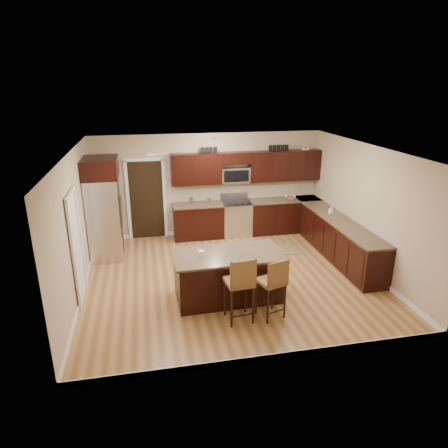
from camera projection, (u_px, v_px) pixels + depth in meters
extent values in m
plane|color=#A37240|center=(231.00, 277.00, 8.50)|extent=(6.00, 6.00, 0.00)
plane|color=silver|center=(231.00, 150.00, 7.59)|extent=(6.00, 6.00, 0.00)
plane|color=tan|center=(209.00, 185.00, 10.58)|extent=(6.00, 0.00, 6.00)
plane|color=tan|center=(75.00, 227.00, 7.49)|extent=(0.00, 5.50, 5.50)
plane|color=tan|center=(367.00, 208.00, 8.60)|extent=(0.00, 5.50, 5.50)
cube|color=black|center=(198.00, 222.00, 10.55)|extent=(1.30, 0.60, 0.88)
cube|color=black|center=(284.00, 216.00, 10.99)|extent=(1.94, 0.60, 0.88)
cube|color=black|center=(340.00, 240.00, 9.29)|extent=(0.60, 3.35, 0.88)
cube|color=brown|center=(198.00, 205.00, 10.39)|extent=(1.30, 0.63, 0.04)
cube|color=brown|center=(285.00, 200.00, 10.84)|extent=(1.94, 0.63, 0.04)
cube|color=brown|center=(341.00, 222.00, 9.14)|extent=(0.63, 3.35, 0.04)
cube|color=black|center=(196.00, 169.00, 10.21)|extent=(1.30, 0.33, 0.80)
cube|color=black|center=(285.00, 165.00, 10.65)|extent=(1.94, 0.33, 0.80)
cube|color=black|center=(235.00, 158.00, 10.32)|extent=(0.76, 0.33, 0.30)
cube|color=silver|center=(236.00, 219.00, 10.74)|extent=(0.76, 0.64, 0.90)
cube|color=black|center=(236.00, 202.00, 10.58)|extent=(0.76, 0.60, 0.03)
cube|color=black|center=(239.00, 222.00, 10.46)|extent=(0.65, 0.01, 0.45)
cube|color=silver|center=(234.00, 196.00, 10.79)|extent=(0.76, 0.05, 0.18)
cube|color=silver|center=(235.00, 175.00, 10.49)|extent=(0.76, 0.31, 0.40)
cube|color=black|center=(147.00, 200.00, 10.37)|extent=(0.85, 0.03, 2.06)
cube|color=white|center=(76.00, 250.00, 7.32)|extent=(0.03, 0.80, 2.04)
cube|color=black|center=(228.00, 277.00, 7.56)|extent=(1.95, 1.02, 0.88)
cube|color=brown|center=(228.00, 254.00, 7.41)|extent=(2.06, 1.12, 0.04)
cube|color=black|center=(228.00, 295.00, 7.69)|extent=(1.87, 0.93, 0.09)
cube|color=brown|center=(239.00, 282.00, 6.75)|extent=(0.50, 0.50, 0.06)
cube|color=brown|center=(243.00, 274.00, 6.49)|extent=(0.45, 0.09, 0.48)
cylinder|color=black|center=(230.00, 309.00, 6.66)|extent=(0.04, 0.04, 0.70)
cylinder|color=black|center=(253.00, 306.00, 6.73)|extent=(0.04, 0.04, 0.70)
cylinder|color=black|center=(226.00, 297.00, 7.02)|extent=(0.04, 0.04, 0.70)
cylinder|color=black|center=(247.00, 295.00, 7.09)|extent=(0.04, 0.04, 0.70)
cube|color=brown|center=(271.00, 281.00, 6.87)|extent=(0.53, 0.53, 0.06)
cube|color=brown|center=(278.00, 274.00, 6.64)|extent=(0.41, 0.17, 0.45)
cylinder|color=black|center=(263.00, 306.00, 6.79)|extent=(0.04, 0.04, 0.65)
cylinder|color=black|center=(284.00, 304.00, 6.86)|extent=(0.04, 0.04, 0.65)
cylinder|color=black|center=(258.00, 295.00, 7.12)|extent=(0.04, 0.04, 0.65)
cylinder|color=black|center=(277.00, 293.00, 7.19)|extent=(0.04, 0.04, 0.65)
cube|color=silver|center=(105.00, 218.00, 9.21)|extent=(0.72, 0.96, 1.92)
cube|color=black|center=(121.00, 217.00, 9.28)|extent=(0.01, 0.02, 1.82)
cylinder|color=silver|center=(122.00, 214.00, 9.18)|extent=(0.02, 0.02, 0.85)
cylinder|color=silver|center=(122.00, 212.00, 9.33)|extent=(0.02, 0.02, 0.85)
cube|color=black|center=(100.00, 168.00, 8.82)|extent=(0.78, 1.02, 0.43)
cube|color=olive|center=(281.00, 249.00, 9.89)|extent=(1.00, 0.70, 0.01)
imported|color=silver|center=(290.00, 198.00, 10.85)|extent=(0.37, 0.37, 0.07)
imported|color=#B2B2B2|center=(331.00, 210.00, 9.63)|extent=(0.10, 0.10, 0.18)
cylinder|color=silver|center=(191.00, 201.00, 10.32)|extent=(0.12, 0.12, 0.20)
cylinder|color=silver|center=(208.00, 201.00, 10.41)|extent=(0.11, 0.11, 0.15)
cylinder|color=white|center=(201.00, 253.00, 7.29)|extent=(0.10, 0.10, 0.10)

